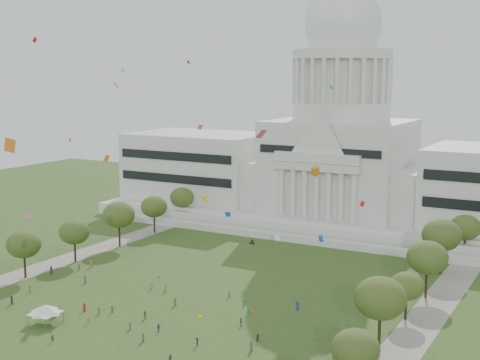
# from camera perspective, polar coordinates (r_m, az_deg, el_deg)

# --- Properties ---
(ground) EXTENTS (400.00, 400.00, 0.00)m
(ground) POSITION_cam_1_polar(r_m,az_deg,el_deg) (132.96, -9.67, -12.99)
(ground) COLOR #324C1B
(ground) RESTS_ON ground
(capitol) EXTENTS (160.00, 64.50, 91.30)m
(capitol) POSITION_cam_1_polar(r_m,az_deg,el_deg) (224.98, 8.49, 1.98)
(capitol) COLOR silver
(capitol) RESTS_ON ground
(path_left) EXTENTS (8.00, 160.00, 0.04)m
(path_left) POSITION_cam_1_polar(r_m,az_deg,el_deg) (184.64, -15.59, -6.87)
(path_left) COLOR gray
(path_left) RESTS_ON ground
(path_right) EXTENTS (8.00, 160.00, 0.04)m
(path_right) POSITION_cam_1_polar(r_m,az_deg,el_deg) (138.41, 14.89, -12.26)
(path_right) COLOR gray
(path_right) RESTS_ON ground
(row_tree_r_1) EXTENTS (7.58, 7.58, 10.78)m
(row_tree_r_1) POSITION_cam_1_polar(r_m,az_deg,el_deg) (107.66, 9.83, -14.03)
(row_tree_r_1) COLOR black
(row_tree_r_1) RESTS_ON ground
(row_tree_l_2) EXTENTS (8.42, 8.42, 11.97)m
(row_tree_l_2) POSITION_cam_1_polar(r_m,az_deg,el_deg) (171.92, -17.97, -5.24)
(row_tree_l_2) COLOR black
(row_tree_l_2) RESTS_ON ground
(row_tree_r_2) EXTENTS (9.55, 9.55, 13.58)m
(row_tree_r_2) POSITION_cam_1_polar(r_m,az_deg,el_deg) (124.64, 11.90, -9.85)
(row_tree_r_2) COLOR black
(row_tree_r_2) RESTS_ON ground
(row_tree_l_3) EXTENTS (8.12, 8.12, 11.55)m
(row_tree_l_3) POSITION_cam_1_polar(r_m,az_deg,el_deg) (182.70, -13.96, -4.32)
(row_tree_l_3) COLOR black
(row_tree_l_3) RESTS_ON ground
(row_tree_r_3) EXTENTS (7.01, 7.01, 9.98)m
(row_tree_r_3) POSITION_cam_1_polar(r_m,az_deg,el_deg) (141.01, 14.03, -8.78)
(row_tree_r_3) COLOR black
(row_tree_r_3) RESTS_ON ground
(row_tree_l_4) EXTENTS (9.29, 9.29, 13.21)m
(row_tree_l_4) POSITION_cam_1_polar(r_m,az_deg,el_deg) (196.02, -10.30, -2.94)
(row_tree_l_4) COLOR black
(row_tree_l_4) RESTS_ON ground
(row_tree_r_4) EXTENTS (9.19, 9.19, 13.06)m
(row_tree_r_4) POSITION_cam_1_polar(r_m,az_deg,el_deg) (154.82, 15.69, -6.39)
(row_tree_r_4) COLOR black
(row_tree_r_4) RESTS_ON ground
(row_tree_l_5) EXTENTS (8.33, 8.33, 11.85)m
(row_tree_l_5) POSITION_cam_1_polar(r_m,az_deg,el_deg) (211.26, -7.35, -2.27)
(row_tree_l_5) COLOR black
(row_tree_l_5) RESTS_ON ground
(row_tree_r_5) EXTENTS (9.82, 9.82, 13.96)m
(row_tree_r_5) POSITION_cam_1_polar(r_m,az_deg,el_deg) (174.03, 16.84, -4.53)
(row_tree_r_5) COLOR black
(row_tree_r_5) RESTS_ON ground
(row_tree_l_6) EXTENTS (8.19, 8.19, 11.64)m
(row_tree_l_6) POSITION_cam_1_polar(r_m,az_deg,el_deg) (226.78, -4.98, -1.49)
(row_tree_l_6) COLOR black
(row_tree_l_6) RESTS_ON ground
(row_tree_r_6) EXTENTS (8.42, 8.42, 11.97)m
(row_tree_r_6) POSITION_cam_1_polar(r_m,az_deg,el_deg) (191.08, 18.69, -3.86)
(row_tree_r_6) COLOR black
(row_tree_r_6) RESTS_ON ground
(event_tent) EXTENTS (7.65, 7.65, 4.07)m
(event_tent) POSITION_cam_1_polar(r_m,az_deg,el_deg) (141.39, -16.29, -10.51)
(event_tent) COLOR #4C4C4C
(event_tent) RESTS_ON ground
(person_0) EXTENTS (1.05, 1.16, 1.99)m
(person_0) POSITION_cam_1_polar(r_m,az_deg,el_deg) (123.34, 8.04, -14.26)
(person_0) COLOR olive
(person_0) RESTS_ON ground
(person_2) EXTENTS (0.82, 0.89, 1.56)m
(person_2) POSITION_cam_1_polar(r_m,az_deg,el_deg) (128.39, 1.55, -13.31)
(person_2) COLOR #26262B
(person_2) RESTS_ON ground
(person_3) EXTENTS (0.77, 1.17, 1.67)m
(person_3) POSITION_cam_1_polar(r_m,az_deg,el_deg) (126.60, -3.70, -13.63)
(person_3) COLOR #26262B
(person_3) RESTS_ON ground
(person_4) EXTENTS (0.78, 1.06, 1.61)m
(person_4) POSITION_cam_1_polar(r_m,az_deg,el_deg) (133.94, -6.96, -12.39)
(person_4) COLOR navy
(person_4) RESTS_ON ground
(person_5) EXTENTS (1.41, 1.67, 1.72)m
(person_5) POSITION_cam_1_polar(r_m,az_deg,el_deg) (140.72, -8.10, -11.32)
(person_5) COLOR olive
(person_5) RESTS_ON ground
(person_7) EXTENTS (0.65, 0.66, 1.46)m
(person_7) POSITION_cam_1_polar(r_m,az_deg,el_deg) (133.06, -15.72, -12.86)
(person_7) COLOR #26262B
(person_7) RESTS_ON ground
(person_8) EXTENTS (0.87, 0.72, 1.53)m
(person_8) POSITION_cam_1_polar(r_m,az_deg,el_deg) (144.69, -11.93, -10.88)
(person_8) COLOR olive
(person_8) RESTS_ON ground
(person_9) EXTENTS (0.72, 1.08, 1.53)m
(person_9) POSITION_cam_1_polar(r_m,az_deg,el_deg) (120.34, -5.96, -14.95)
(person_9) COLOR #26262B
(person_9) RESTS_ON ground
(person_10) EXTENTS (0.89, 1.15, 1.73)m
(person_10) POSITION_cam_1_polar(r_m,az_deg,el_deg) (135.67, 0.09, -12.01)
(person_10) COLOR #4C4C51
(person_10) RESTS_ON ground
(distant_crowd) EXTENTS (66.68, 35.96, 1.95)m
(distant_crowd) POSITION_cam_1_polar(r_m,az_deg,el_deg) (151.23, -10.89, -9.91)
(distant_crowd) COLOR #B21E1E
(distant_crowd) RESTS_ON ground
(kite_swarm) EXTENTS (81.25, 104.32, 53.00)m
(kite_swarm) POSITION_cam_1_polar(r_m,az_deg,el_deg) (131.97, -8.92, -0.96)
(kite_swarm) COLOR green
(kite_swarm) RESTS_ON ground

